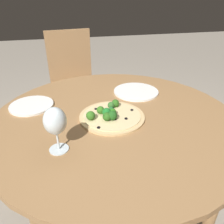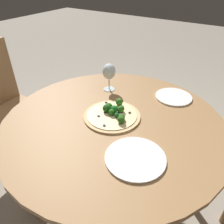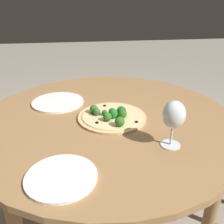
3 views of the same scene
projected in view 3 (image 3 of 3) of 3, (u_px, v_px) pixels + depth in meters
name	position (u px, v px, depth m)	size (l,w,h in m)	color
dining_table	(107.00, 130.00, 1.17)	(1.17, 1.17, 0.72)	olive
pizza	(112.00, 116.00, 1.11)	(0.31, 0.31, 0.06)	tan
wine_glass	(174.00, 116.00, 0.87)	(0.08, 0.08, 0.18)	silver
plate_near	(61.00, 177.00, 0.76)	(0.22, 0.22, 0.01)	white
plate_far	(58.00, 102.00, 1.27)	(0.26, 0.26, 0.01)	white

